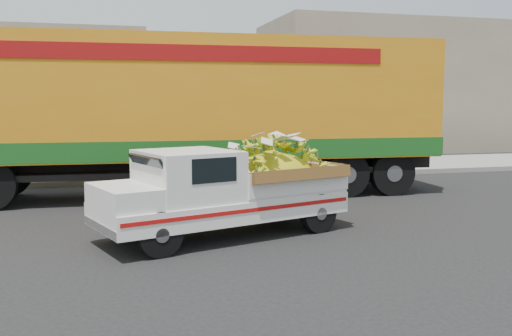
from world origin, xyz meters
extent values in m
plane|color=black|center=(0.00, 0.00, 0.00)|extent=(100.00, 100.00, 0.00)
cube|color=gray|center=(0.00, 6.76, 0.07)|extent=(60.00, 0.25, 0.15)
cube|color=gray|center=(0.00, 8.86, 0.07)|extent=(60.00, 4.00, 0.14)
cube|color=gray|center=(14.00, 15.76, 3.00)|extent=(14.00, 6.00, 6.00)
cylinder|color=black|center=(0.12, -1.16, 0.34)|extent=(0.72, 0.40, 0.69)
cylinder|color=black|center=(-0.29, 0.10, 0.34)|extent=(0.72, 0.40, 0.69)
cylinder|color=black|center=(2.97, -0.24, 0.34)|extent=(0.72, 0.40, 0.69)
cylinder|color=black|center=(2.56, 1.02, 0.34)|extent=(0.72, 0.40, 0.69)
cube|color=silver|center=(1.30, -0.08, 0.50)|extent=(4.53, 2.78, 0.35)
cube|color=#A50F0C|center=(1.54, -0.82, 0.56)|extent=(3.98, 1.30, 0.06)
cube|color=silver|center=(-0.70, -0.73, 0.41)|extent=(0.55, 1.47, 0.13)
cube|color=silver|center=(-0.36, -0.62, 0.84)|extent=(1.18, 1.62, 0.33)
cube|color=silver|center=(0.67, -0.29, 1.09)|extent=(1.79, 1.84, 0.82)
cube|color=black|center=(0.99, -0.97, 1.24)|extent=(0.74, 0.25, 0.38)
cube|color=silver|center=(2.33, 0.25, 0.91)|extent=(2.46, 2.11, 0.46)
ellipsoid|color=gold|center=(2.25, 0.22, 0.82)|extent=(2.18, 1.76, 1.16)
cylinder|color=black|center=(6.21, 3.10, 0.55)|extent=(1.11, 0.37, 1.10)
cylinder|color=black|center=(6.30, 5.10, 0.55)|extent=(1.11, 0.37, 1.10)
cylinder|color=black|center=(5.01, 3.15, 0.55)|extent=(1.11, 0.37, 1.10)
cylinder|color=black|center=(5.10, 5.15, 0.55)|extent=(1.11, 0.37, 1.10)
cylinder|color=black|center=(-2.89, 5.51, 0.55)|extent=(1.11, 0.37, 1.10)
cube|color=black|center=(1.56, 4.31, 0.78)|extent=(12.03, 1.54, 0.36)
cube|color=orange|center=(1.56, 4.31, 2.38)|extent=(11.86, 3.02, 2.84)
cube|color=#175018|center=(1.56, 4.31, 1.21)|extent=(11.92, 3.05, 0.45)
cube|color=maroon|center=(1.50, 3.05, 3.35)|extent=(8.39, 0.40, 0.35)
camera|label=1|loc=(-0.66, -9.45, 2.27)|focal=40.00mm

